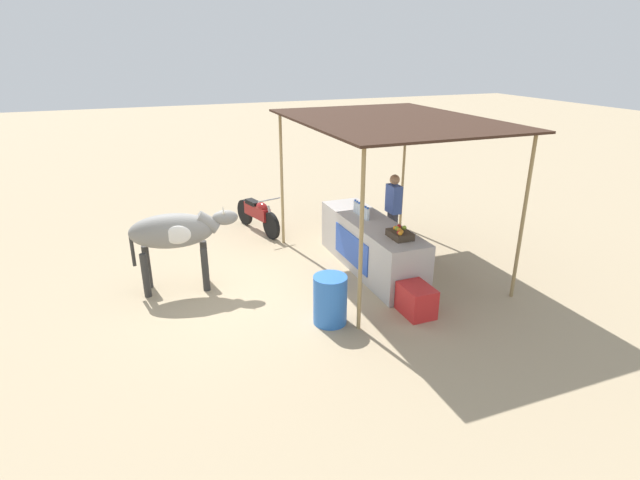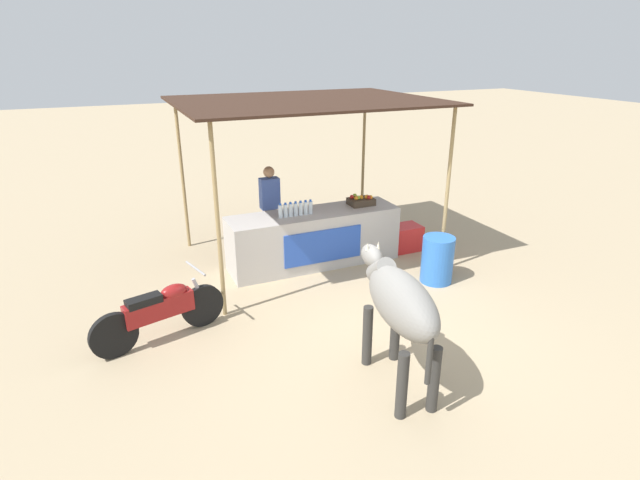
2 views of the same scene
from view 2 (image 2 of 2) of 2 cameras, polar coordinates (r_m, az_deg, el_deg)
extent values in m
plane|color=tan|center=(7.18, 6.29, -9.25)|extent=(60.00, 60.00, 0.00)
cube|color=#B2ADA8|center=(8.74, -0.71, 0.21)|extent=(3.00, 0.80, 0.96)
cube|color=#264CB2|center=(8.39, 0.39, -0.72)|extent=(1.40, 0.02, 0.58)
cube|color=#382319|center=(8.46, -1.61, 15.62)|extent=(4.20, 3.20, 0.04)
cylinder|color=#997F51|center=(6.87, -11.59, 1.84)|extent=(0.06, 0.06, 2.79)
cylinder|color=#997F51|center=(8.44, 14.34, 5.29)|extent=(0.06, 0.06, 2.79)
cylinder|color=#997F51|center=(9.60, -15.46, 7.11)|extent=(0.06, 0.06, 2.79)
cylinder|color=#997F51|center=(10.78, 4.98, 9.32)|extent=(0.06, 0.06, 2.79)
cylinder|color=silver|center=(8.29, -4.54, 3.27)|extent=(0.07, 0.07, 0.22)
cylinder|color=blue|center=(8.25, -4.57, 4.09)|extent=(0.04, 0.04, 0.03)
cylinder|color=silver|center=(8.32, -3.96, 3.35)|extent=(0.07, 0.07, 0.22)
cylinder|color=blue|center=(8.28, -3.98, 4.17)|extent=(0.04, 0.04, 0.03)
cylinder|color=silver|center=(8.35, -3.38, 3.43)|extent=(0.07, 0.07, 0.22)
cylinder|color=blue|center=(8.31, -3.40, 4.25)|extent=(0.04, 0.04, 0.03)
cylinder|color=silver|center=(8.38, -2.80, 3.51)|extent=(0.07, 0.07, 0.22)
cylinder|color=blue|center=(8.34, -2.82, 4.32)|extent=(0.04, 0.04, 0.03)
cylinder|color=silver|center=(8.41, -2.23, 3.58)|extent=(0.07, 0.07, 0.22)
cylinder|color=blue|center=(8.37, -2.24, 4.40)|extent=(0.04, 0.04, 0.03)
cylinder|color=silver|center=(8.44, -1.66, 3.66)|extent=(0.07, 0.07, 0.22)
cylinder|color=blue|center=(8.40, -1.67, 4.47)|extent=(0.04, 0.04, 0.03)
cylinder|color=silver|center=(8.47, -1.09, 3.74)|extent=(0.07, 0.07, 0.22)
cylinder|color=blue|center=(8.43, -1.10, 4.55)|extent=(0.04, 0.04, 0.03)
cube|color=#3F3326|center=(9.00, 4.71, 4.40)|extent=(0.44, 0.32, 0.12)
sphere|color=orange|center=(8.97, 5.81, 4.89)|extent=(0.08, 0.08, 0.08)
sphere|color=orange|center=(8.96, 4.75, 4.90)|extent=(0.08, 0.08, 0.08)
sphere|color=orange|center=(8.89, 4.15, 4.80)|extent=(0.08, 0.08, 0.08)
sphere|color=orange|center=(8.99, 5.34, 4.94)|extent=(0.08, 0.08, 0.08)
sphere|color=#8CB22D|center=(8.92, 4.39, 4.85)|extent=(0.08, 0.08, 0.08)
sphere|color=#B21E19|center=(8.95, 5.62, 4.87)|extent=(0.08, 0.08, 0.08)
sphere|color=#B21E19|center=(8.95, 3.66, 4.93)|extent=(0.08, 0.08, 0.08)
sphere|color=#8CB22D|center=(9.04, 4.00, 5.08)|extent=(0.08, 0.08, 0.08)
cylinder|color=#383842|center=(9.24, -5.61, 1.04)|extent=(0.22, 0.22, 0.88)
cube|color=#3F59A5|center=(9.01, -5.78, 5.33)|extent=(0.34, 0.20, 0.56)
sphere|color=#A87A56|center=(8.91, -5.87, 7.74)|extent=(0.20, 0.20, 0.20)
cube|color=red|center=(9.56, 9.60, 0.26)|extent=(0.60, 0.44, 0.48)
cylinder|color=blue|center=(8.34, 13.27, -2.18)|extent=(0.52, 0.52, 0.77)
ellipsoid|color=gray|center=(5.46, 9.36, -6.97)|extent=(0.70, 1.46, 0.60)
cylinder|color=#302F2D|center=(6.13, 5.44, -10.82)|extent=(0.12, 0.12, 0.78)
cylinder|color=#302F2D|center=(6.25, 8.60, -10.25)|extent=(0.12, 0.12, 0.78)
cylinder|color=#302F2D|center=(5.39, 9.36, -16.09)|extent=(0.12, 0.12, 0.78)
cylinder|color=#302F2D|center=(5.54, 12.90, -15.27)|extent=(0.12, 0.12, 0.78)
cylinder|color=gray|center=(5.89, 6.99, -3.45)|extent=(0.30, 0.48, 0.41)
ellipsoid|color=gray|center=(6.12, 5.94, -1.81)|extent=(0.28, 0.47, 0.26)
cone|color=beige|center=(6.02, 5.44, -0.73)|extent=(0.05, 0.05, 0.10)
cone|color=beige|center=(6.07, 6.67, -0.59)|extent=(0.05, 0.05, 0.10)
cylinder|color=#302F2D|center=(5.10, 12.40, -13.01)|extent=(0.06, 0.06, 0.60)
ellipsoid|color=silver|center=(5.63, 10.98, -6.17)|extent=(0.16, 0.45, 0.32)
cylinder|color=black|center=(7.10, -13.26, -7.31)|extent=(0.60, 0.24, 0.60)
cylinder|color=black|center=(6.77, -22.49, -10.05)|extent=(0.60, 0.24, 0.60)
cube|color=maroon|center=(6.83, -17.92, -7.37)|extent=(0.92, 0.41, 0.28)
ellipsoid|color=maroon|center=(6.82, -16.36, -5.68)|extent=(0.40, 0.29, 0.20)
cube|color=black|center=(6.70, -19.50, -6.58)|extent=(0.47, 0.29, 0.10)
cylinder|color=#99999E|center=(6.83, -14.04, -3.16)|extent=(0.17, 0.54, 0.03)
cylinder|color=#99999E|center=(7.00, -13.54, -5.92)|extent=(0.21, 0.10, 0.49)
camera|label=1|loc=(11.48, 51.32, 15.55)|focal=28.00mm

